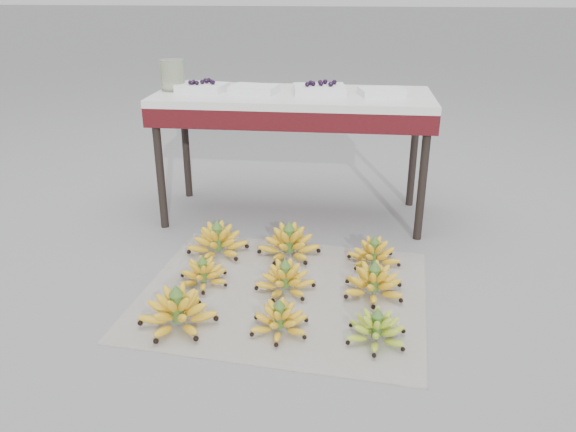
# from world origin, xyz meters

# --- Properties ---
(ground) EXTENTS (60.00, 60.00, 0.00)m
(ground) POSITION_xyz_m (0.00, 0.00, 0.00)
(ground) COLOR gray
(ground) RESTS_ON ground
(newspaper_mat) EXTENTS (1.35, 1.17, 0.01)m
(newspaper_mat) POSITION_xyz_m (0.02, -0.06, 0.00)
(newspaper_mat) COLOR white
(newspaper_mat) RESTS_ON ground
(bunch_front_left) EXTENTS (0.33, 0.33, 0.19)m
(bunch_front_left) POSITION_xyz_m (-0.38, -0.36, 0.07)
(bunch_front_left) COLOR yellow
(bunch_front_left) RESTS_ON newspaper_mat
(bunch_front_center) EXTENTS (0.26, 0.26, 0.15)m
(bunch_front_center) POSITION_xyz_m (0.04, -0.35, 0.06)
(bunch_front_center) COLOR yellow
(bunch_front_center) RESTS_ON newspaper_mat
(bunch_front_right) EXTENTS (0.31, 0.31, 0.15)m
(bunch_front_right) POSITION_xyz_m (0.42, -0.37, 0.06)
(bunch_front_right) COLOR olive
(bunch_front_right) RESTS_ON newspaper_mat
(bunch_mid_left) EXTENTS (0.31, 0.31, 0.14)m
(bunch_mid_left) POSITION_xyz_m (-0.36, -0.01, 0.05)
(bunch_mid_left) COLOR yellow
(bunch_mid_left) RESTS_ON newspaper_mat
(bunch_mid_center) EXTENTS (0.31, 0.31, 0.16)m
(bunch_mid_center) POSITION_xyz_m (0.02, -0.03, 0.06)
(bunch_mid_center) COLOR yellow
(bunch_mid_center) RESTS_ON newspaper_mat
(bunch_mid_right) EXTENTS (0.30, 0.30, 0.17)m
(bunch_mid_right) POSITION_xyz_m (0.41, -0.02, 0.06)
(bunch_mid_right) COLOR yellow
(bunch_mid_right) RESTS_ON newspaper_mat
(bunch_back_left) EXTENTS (0.35, 0.35, 0.19)m
(bunch_back_left) POSITION_xyz_m (-0.37, 0.30, 0.07)
(bunch_back_left) COLOR yellow
(bunch_back_left) RESTS_ON newspaper_mat
(bunch_back_center) EXTENTS (0.32, 0.32, 0.19)m
(bunch_back_center) POSITION_xyz_m (-0.00, 0.32, 0.07)
(bunch_back_center) COLOR yellow
(bunch_back_center) RESTS_ON newspaper_mat
(bunch_back_right) EXTENTS (0.32, 0.32, 0.16)m
(bunch_back_right) POSITION_xyz_m (0.42, 0.27, 0.06)
(bunch_back_right) COLOR yellow
(bunch_back_right) RESTS_ON newspaper_mat
(vendor_table) EXTENTS (1.52, 0.61, 0.73)m
(vendor_table) POSITION_xyz_m (-0.04, 0.86, 0.65)
(vendor_table) COLOR black
(vendor_table) RESTS_ON ground
(tray_far_left) EXTENTS (0.29, 0.23, 0.07)m
(tray_far_left) POSITION_xyz_m (-0.55, 0.86, 0.75)
(tray_far_left) COLOR silver
(tray_far_left) RESTS_ON vendor_table
(tray_left) EXTENTS (0.28, 0.22, 0.04)m
(tray_left) POSITION_xyz_m (-0.25, 0.84, 0.75)
(tray_left) COLOR silver
(tray_left) RESTS_ON vendor_table
(tray_right) EXTENTS (0.31, 0.24, 0.07)m
(tray_right) POSITION_xyz_m (0.10, 0.86, 0.75)
(tray_right) COLOR silver
(tray_right) RESTS_ON vendor_table
(tray_far_right) EXTENTS (0.26, 0.22, 0.04)m
(tray_far_right) POSITION_xyz_m (0.44, 0.84, 0.75)
(tray_far_right) COLOR silver
(tray_far_right) RESTS_ON vendor_table
(glass_jar) EXTENTS (0.15, 0.15, 0.17)m
(glass_jar) POSITION_xyz_m (-0.72, 0.87, 0.81)
(glass_jar) COLOR beige
(glass_jar) RESTS_ON vendor_table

